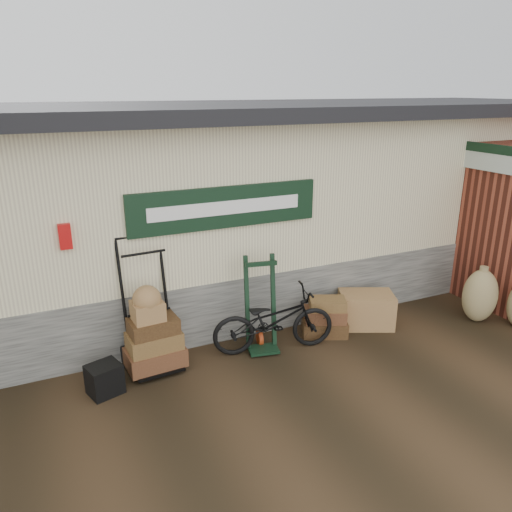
{
  "coord_description": "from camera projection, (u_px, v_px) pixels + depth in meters",
  "views": [
    {
      "loc": [
        -2.59,
        -4.99,
        3.43
      ],
      "look_at": [
        0.1,
        0.9,
        1.24
      ],
      "focal_mm": 35.0,
      "sensor_mm": 36.0,
      "label": 1
    }
  ],
  "objects": [
    {
      "name": "burlap_sack_left",
      "position": [
        480.0,
        296.0,
        7.6
      ],
      "size": [
        0.66,
        0.61,
        0.84
      ],
      "primitive_type": "ellipsoid",
      "rotation": [
        0.0,
        0.0,
        -0.41
      ],
      "color": "olive",
      "rests_on": "ground"
    },
    {
      "name": "black_trunk",
      "position": [
        105.0,
        379.0,
        5.85
      ],
      "size": [
        0.45,
        0.41,
        0.37
      ],
      "primitive_type": "cube",
      "rotation": [
        0.0,
        0.0,
        0.3
      ],
      "color": "black",
      "rests_on": "ground"
    },
    {
      "name": "suitcase_stack",
      "position": [
        325.0,
        316.0,
        7.24
      ],
      "size": [
        0.75,
        0.63,
        0.57
      ],
      "primitive_type": null,
      "rotation": [
        0.0,
        0.0,
        -0.42
      ],
      "color": "#362111",
      "rests_on": "ground"
    },
    {
      "name": "wicker_hamper",
      "position": [
        366.0,
        309.0,
        7.52
      ],
      "size": [
        0.93,
        0.79,
        0.51
      ],
      "primitive_type": "cube",
      "rotation": [
        0.0,
        0.0,
        -0.42
      ],
      "color": "brown",
      "rests_on": "ground"
    },
    {
      "name": "porter_trolley",
      "position": [
        147.0,
        303.0,
        6.26
      ],
      "size": [
        0.91,
        0.71,
        1.74
      ],
      "primitive_type": null,
      "rotation": [
        0.0,
        0.0,
        0.07
      ],
      "color": "black",
      "rests_on": "ground"
    },
    {
      "name": "bicycle",
      "position": [
        274.0,
        317.0,
        6.73
      ],
      "size": [
        0.9,
        1.76,
        0.98
      ],
      "primitive_type": "imported",
      "rotation": [
        0.0,
        0.0,
        1.38
      ],
      "color": "black",
      "rests_on": "ground"
    },
    {
      "name": "ground",
      "position": [
        278.0,
        369.0,
        6.42
      ],
      "size": [
        80.0,
        80.0,
        0.0
      ],
      "primitive_type": "plane",
      "color": "black",
      "rests_on": "ground"
    },
    {
      "name": "station_building",
      "position": [
        204.0,
        203.0,
        8.25
      ],
      "size": [
        14.4,
        4.1,
        3.2
      ],
      "color": "#4C4C47",
      "rests_on": "ground"
    },
    {
      "name": "green_barrow",
      "position": [
        261.0,
        304.0,
        6.72
      ],
      "size": [
        0.55,
        0.49,
        1.32
      ],
      "primitive_type": null,
      "rotation": [
        0.0,
        0.0,
        -0.19
      ],
      "color": "black",
      "rests_on": "ground"
    },
    {
      "name": "brick_outbuilding",
      "position": [
        483.0,
        214.0,
        8.88
      ],
      "size": [
        1.71,
        4.51,
        2.62
      ],
      "color": "maroon",
      "rests_on": "ground"
    }
  ]
}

